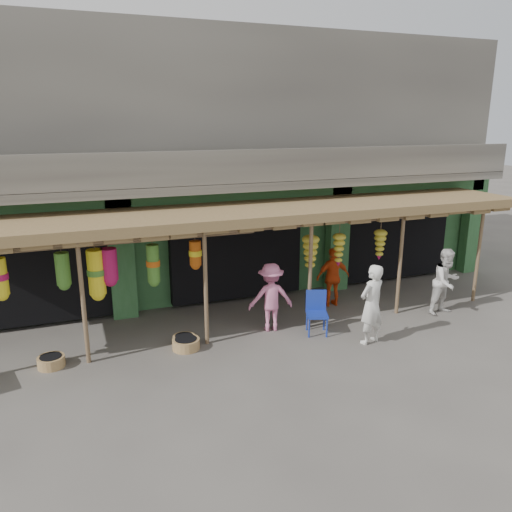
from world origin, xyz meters
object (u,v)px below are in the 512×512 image
object	(u,v)px
person_right	(446,282)
blue_chair	(317,310)
person_front	(372,304)
person_shopper	(271,297)
person_vendor	(333,277)

from	to	relation	value
person_right	blue_chair	bearing A→B (deg)	169.14
person_front	blue_chair	bearing A→B (deg)	-63.46
person_front	person_shopper	world-z (taller)	person_front
blue_chair	person_vendor	distance (m)	1.86
person_right	person_vendor	size ratio (longest dim) A/B	1.08
person_vendor	person_shopper	world-z (taller)	person_shopper
blue_chair	person_vendor	size ratio (longest dim) A/B	0.63
blue_chair	person_shopper	size ratio (longest dim) A/B	0.61
person_shopper	blue_chair	bearing A→B (deg)	160.91
person_vendor	person_shopper	bearing A→B (deg)	27.04
person_right	person_vendor	bearing A→B (deg)	138.58
person_vendor	person_front	bearing A→B (deg)	85.88
blue_chair	person_front	size ratio (longest dim) A/B	0.55
person_shopper	person_vendor	bearing A→B (deg)	-147.80
person_vendor	person_shopper	distance (m)	2.31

